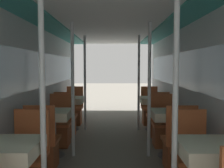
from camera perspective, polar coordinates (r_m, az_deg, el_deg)
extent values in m
cube|color=silver|center=(4.46, -17.80, -1.11)|extent=(0.05, 8.17, 2.20)
cube|color=#7A9EB7|center=(4.44, -17.74, 3.00)|extent=(0.03, 7.52, 0.66)
cube|color=silver|center=(4.43, 17.49, -1.14)|extent=(0.05, 8.17, 2.20)
cube|color=#7A9EB7|center=(4.41, 17.43, 3.00)|extent=(0.03, 7.52, 0.66)
cube|color=silver|center=(4.28, -0.22, 14.30)|extent=(2.69, 8.17, 0.04)
cube|color=teal|center=(4.43, -15.06, 13.36)|extent=(0.48, 7.85, 0.03)
cube|color=teal|center=(4.41, 14.71, 13.42)|extent=(0.48, 7.85, 0.03)
cube|color=#B2B2B7|center=(2.65, -22.77, -12.50)|extent=(0.55, 0.55, 0.02)
cube|color=beige|center=(2.66, -22.74, -13.60)|extent=(0.59, 0.59, 0.13)
cube|color=#C66033|center=(3.21, -18.83, -15.66)|extent=(0.43, 0.43, 0.05)
cube|color=#C66033|center=(3.30, -17.82, -9.92)|extent=(0.43, 0.04, 0.52)
cylinder|color=silver|center=(2.45, -15.56, -5.21)|extent=(0.05, 0.05, 2.20)
cylinder|color=#4C4C51|center=(4.43, -13.37, -15.53)|extent=(0.39, 0.39, 0.01)
cylinder|color=#B7B7BC|center=(4.32, -13.45, -10.92)|extent=(0.12, 0.12, 0.72)
cube|color=#B2B2B7|center=(4.24, -13.53, -6.07)|extent=(0.55, 0.55, 0.02)
cube|color=beige|center=(4.25, -13.52, -6.78)|extent=(0.59, 0.59, 0.13)
cube|color=brown|center=(3.90, -15.29, -15.41)|extent=(0.36, 0.36, 0.39)
cube|color=#C66033|center=(3.83, -15.35, -12.29)|extent=(0.43, 0.43, 0.05)
cube|color=#C66033|center=(3.58, -16.29, -8.79)|extent=(0.43, 0.04, 0.52)
cube|color=brown|center=(4.85, -11.92, -11.42)|extent=(0.36, 0.36, 0.39)
cube|color=#C66033|center=(4.80, -11.96, -8.88)|extent=(0.43, 0.43, 0.05)
cube|color=#C66033|center=(4.93, -11.53, -5.17)|extent=(0.43, 0.04, 0.52)
cylinder|color=silver|center=(4.12, -8.96, -1.38)|extent=(0.05, 0.05, 2.20)
cylinder|color=#4C4C51|center=(6.05, -9.42, -10.12)|extent=(0.39, 0.39, 0.01)
cylinder|color=#B7B7BC|center=(5.97, -9.46, -6.68)|extent=(0.12, 0.12, 0.72)
cube|color=#B2B2B7|center=(5.91, -9.50, -3.15)|extent=(0.55, 0.55, 0.02)
cube|color=beige|center=(5.92, -9.50, -3.66)|extent=(0.59, 0.59, 0.13)
cube|color=brown|center=(5.51, -10.37, -9.53)|extent=(0.36, 0.36, 0.39)
cube|color=#C66033|center=(5.46, -10.40, -7.28)|extent=(0.43, 0.43, 0.05)
cube|color=#C66033|center=(5.22, -10.84, -4.64)|extent=(0.43, 0.04, 0.52)
cube|color=brown|center=(6.50, -8.65, -7.40)|extent=(0.36, 0.36, 0.39)
cube|color=#C66033|center=(6.46, -8.67, -5.48)|extent=(0.43, 0.43, 0.05)
cube|color=#C66033|center=(6.61, -8.44, -2.78)|extent=(0.43, 0.04, 0.52)
cylinder|color=silver|center=(5.83, -6.20, 0.24)|extent=(0.05, 0.05, 2.20)
cube|color=#B2B2B7|center=(2.61, 21.65, -12.69)|extent=(0.55, 0.55, 0.02)
cube|color=beige|center=(2.63, 21.62, -13.80)|extent=(0.59, 0.59, 0.13)
cube|color=#C66033|center=(3.18, 17.99, -15.82)|extent=(0.43, 0.43, 0.05)
cube|color=#C66033|center=(3.27, 17.06, -10.03)|extent=(0.43, 0.04, 0.52)
cylinder|color=silver|center=(2.43, 14.25, -5.28)|extent=(0.05, 0.05, 2.20)
cylinder|color=#4C4C51|center=(4.41, 12.96, -15.62)|extent=(0.39, 0.39, 0.01)
cylinder|color=#B7B7BC|center=(4.30, 13.04, -10.99)|extent=(0.12, 0.12, 0.72)
cube|color=#B2B2B7|center=(4.22, 13.13, -6.12)|extent=(0.55, 0.55, 0.02)
cube|color=beige|center=(4.23, 13.11, -6.83)|extent=(0.59, 0.59, 0.13)
cube|color=brown|center=(3.87, 14.73, -15.53)|extent=(0.36, 0.36, 0.39)
cube|color=#C66033|center=(3.81, 14.79, -12.39)|extent=(0.43, 0.43, 0.05)
cube|color=#C66033|center=(3.55, 15.66, -8.87)|extent=(0.43, 0.04, 0.52)
cube|color=brown|center=(4.84, 11.65, -11.48)|extent=(0.36, 0.36, 0.39)
cube|color=#C66033|center=(4.78, 11.69, -8.93)|extent=(0.43, 0.43, 0.05)
cube|color=#C66033|center=(4.91, 11.29, -5.20)|extent=(0.43, 0.04, 0.52)
cylinder|color=silver|center=(4.11, 8.51, -1.39)|extent=(0.05, 0.05, 2.20)
cylinder|color=#4C4C51|center=(6.03, 9.36, -10.16)|extent=(0.39, 0.39, 0.01)
cylinder|color=#B7B7BC|center=(5.95, 9.40, -6.71)|extent=(0.12, 0.12, 0.72)
cube|color=#B2B2B7|center=(5.89, 9.45, -3.17)|extent=(0.55, 0.55, 0.02)
cube|color=beige|center=(5.90, 9.44, -3.68)|extent=(0.59, 0.59, 0.13)
cube|color=brown|center=(5.49, 10.23, -9.57)|extent=(0.36, 0.36, 0.39)
cube|color=#C66033|center=(5.44, 10.26, -7.31)|extent=(0.43, 0.43, 0.05)
cube|color=#C66033|center=(5.21, 10.67, -4.67)|extent=(0.43, 0.04, 0.52)
cube|color=brown|center=(6.49, 8.67, -7.43)|extent=(0.36, 0.36, 0.39)
cube|color=#C66033|center=(6.45, 8.69, -5.50)|extent=(0.43, 0.43, 0.05)
cube|color=#C66033|center=(6.60, 8.48, -2.80)|extent=(0.43, 0.04, 0.52)
cylinder|color=silver|center=(5.82, 6.13, 0.24)|extent=(0.05, 0.05, 2.20)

